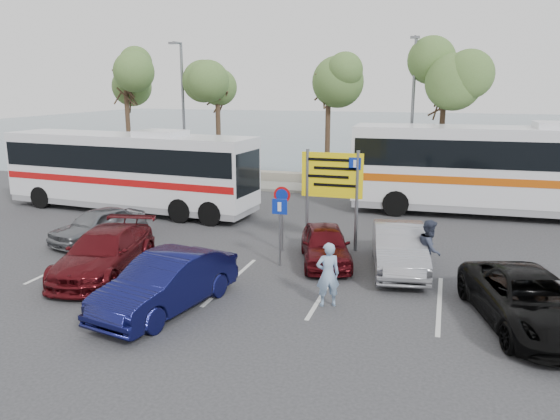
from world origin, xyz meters
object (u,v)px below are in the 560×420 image
(car_red, at_px, (325,244))
(suv_black, at_px, (530,301))
(car_blue, at_px, (166,283))
(street_lamp_right, at_px, (412,109))
(street_lamp_left, at_px, (183,106))
(car_silver_a, at_px, (98,225))
(coach_bus_right, at_px, (508,173))
(direction_sign, at_px, (332,183))
(car_maroon, at_px, (104,253))
(pedestrian_far, at_px, (429,249))
(car_silver_b, at_px, (399,248))
(pedestrian_near, at_px, (328,274))
(coach_bus_left, at_px, (129,173))

(car_red, height_order, suv_black, suv_black)
(car_blue, height_order, car_red, car_blue)
(street_lamp_right, distance_m, car_blue, 18.15)
(street_lamp_left, height_order, car_red, street_lamp_left)
(car_silver_a, height_order, car_blue, car_blue)
(car_red, bearing_deg, street_lamp_left, 115.82)
(coach_bus_right, height_order, car_red, coach_bus_right)
(street_lamp_right, relative_size, direction_sign, 2.23)
(car_red, bearing_deg, car_maroon, -171.04)
(car_silver_a, relative_size, car_blue, 0.84)
(car_maroon, bearing_deg, pedestrian_far, 5.09)
(direction_sign, distance_m, coach_bus_right, 9.78)
(direction_sign, height_order, car_silver_b, direction_sign)
(car_silver_b, relative_size, pedestrian_near, 2.52)
(pedestrian_far, bearing_deg, car_maroon, 109.87)
(coach_bus_right, distance_m, car_silver_b, 9.90)
(car_silver_a, height_order, suv_black, suv_black)
(car_maroon, distance_m, pedestrian_far, 10.04)
(street_lamp_right, height_order, car_red, street_lamp_right)
(street_lamp_left, height_order, coach_bus_right, street_lamp_left)
(car_blue, distance_m, pedestrian_near, 4.27)
(direction_sign, bearing_deg, street_lamp_left, 136.83)
(street_lamp_left, height_order, direction_sign, street_lamp_left)
(car_maroon, bearing_deg, pedestrian_near, -13.09)
(coach_bus_left, bearing_deg, coach_bus_right, 13.37)
(suv_black, bearing_deg, car_blue, 174.21)
(coach_bus_right, xyz_separation_m, car_red, (-6.33, -9.00, -1.33))
(coach_bus_left, xyz_separation_m, car_maroon, (4.13, -8.10, -1.07))
(street_lamp_left, bearing_deg, suv_black, -42.12)
(car_silver_b, distance_m, pedestrian_far, 1.09)
(suv_black, bearing_deg, street_lamp_left, 121.71)
(car_red, bearing_deg, car_blue, -139.40)
(car_blue, height_order, car_maroon, car_blue)
(suv_black, height_order, pedestrian_far, pedestrian_far)
(street_lamp_left, distance_m, pedestrian_near, 19.97)
(coach_bus_right, relative_size, car_silver_b, 3.09)
(coach_bus_right, bearing_deg, street_lamp_right, 146.14)
(direction_sign, distance_m, coach_bus_left, 10.86)
(car_silver_a, distance_m, car_blue, 7.50)
(pedestrian_near, bearing_deg, street_lamp_left, -77.88)
(car_blue, xyz_separation_m, car_silver_b, (5.57, 5.00, -0.01))
(coach_bus_left, relative_size, car_maroon, 2.56)
(street_lamp_right, relative_size, suv_black, 1.63)
(street_lamp_right, relative_size, coach_bus_left, 0.64)
(car_silver_a, height_order, car_silver_b, car_silver_b)
(car_maroon, distance_m, car_silver_b, 9.29)
(coach_bus_right, bearing_deg, car_silver_a, -149.19)
(coach_bus_left, relative_size, car_silver_a, 3.27)
(coach_bus_right, bearing_deg, pedestrian_far, -107.47)
(car_maroon, distance_m, car_red, 7.07)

